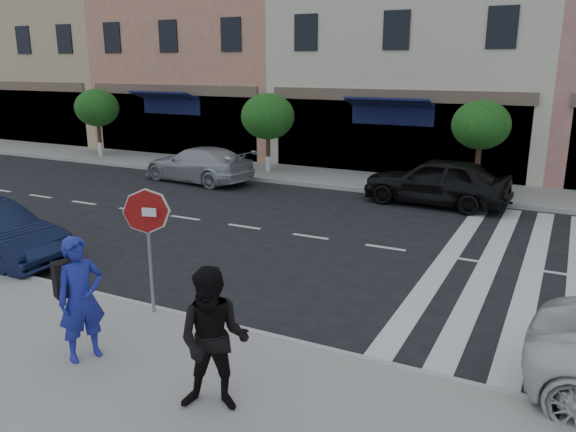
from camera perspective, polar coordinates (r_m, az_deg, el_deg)
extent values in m
plane|color=black|center=(11.20, -6.35, -7.54)|extent=(120.00, 120.00, 0.00)
cube|color=gray|center=(8.63, -20.59, -15.29)|extent=(60.00, 4.50, 0.15)
cube|color=gray|center=(20.86, 10.39, 3.24)|extent=(60.00, 3.00, 0.15)
cube|color=tan|center=(37.79, -21.29, 16.80)|extent=(12.00, 9.00, 12.00)
cube|color=tan|center=(30.70, -6.63, 20.15)|extent=(10.00, 9.00, 14.00)
cube|color=beige|center=(26.37, 13.86, 17.39)|extent=(11.00, 9.00, 11.00)
cylinder|color=#473323|center=(27.88, -18.60, 7.56)|extent=(0.18, 0.18, 1.65)
cylinder|color=silver|center=(27.95, -18.51, 6.50)|extent=(0.20, 0.20, 0.60)
ellipsoid|color=#1A4915|center=(27.75, -18.84, 10.37)|extent=(2.00, 2.00, 1.70)
cylinder|color=#473323|center=(22.43, -2.04, 6.58)|extent=(0.18, 0.18, 1.60)
cylinder|color=silver|center=(22.51, -2.02, 5.33)|extent=(0.20, 0.20, 0.60)
ellipsoid|color=#1A4915|center=(22.26, -2.07, 10.08)|extent=(2.10, 2.10, 1.79)
cylinder|color=#473323|center=(19.87, 18.68, 4.82)|extent=(0.18, 0.18, 1.71)
cylinder|color=silver|center=(19.97, 18.55, 3.27)|extent=(0.20, 0.20, 0.60)
ellipsoid|color=#1A4915|center=(19.68, 19.02, 8.76)|extent=(1.90, 1.90, 1.62)
cylinder|color=gray|center=(9.80, -13.82, -4.12)|extent=(0.08, 0.08, 1.99)
cylinder|color=white|center=(9.56, -14.16, 0.47)|extent=(0.76, 0.20, 0.78)
cylinder|color=#9E1411|center=(9.55, -14.24, 0.45)|extent=(0.71, 0.20, 0.72)
cube|color=white|center=(9.53, -14.36, 0.41)|extent=(0.40, 0.12, 0.14)
imported|color=navy|center=(8.62, -20.28, -7.89)|extent=(0.68, 0.80, 1.85)
imported|color=black|center=(7.03, -7.56, -12.40)|extent=(1.09, 0.97, 1.85)
imported|color=#A9AAAF|center=(21.43, -9.12, 5.21)|extent=(4.72, 2.40, 1.31)
imported|color=black|center=(18.19, 14.84, 3.45)|extent=(4.57, 2.06, 1.53)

